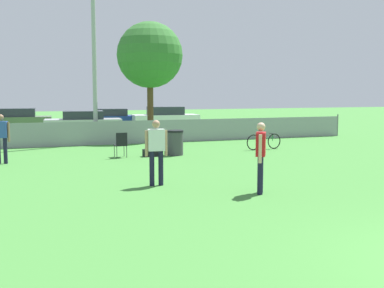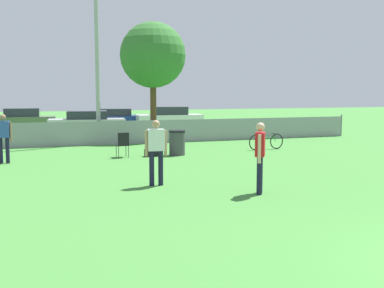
% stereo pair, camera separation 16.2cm
% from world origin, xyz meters
% --- Properties ---
extents(fence_backline, '(21.83, 0.07, 1.21)m').
position_xyz_m(fence_backline, '(0.00, 18.00, 0.55)').
color(fence_backline, gray).
rests_on(fence_backline, ground_plane).
extents(light_pole, '(0.90, 0.36, 10.13)m').
position_xyz_m(light_pole, '(-2.54, 18.60, 5.85)').
color(light_pole, '#9E9EA3').
rests_on(light_pole, ground_plane).
extents(tree_near_pole, '(3.38, 3.38, 6.04)m').
position_xyz_m(tree_near_pole, '(0.52, 19.87, 4.32)').
color(tree_near_pole, brown).
rests_on(tree_near_pole, ground_plane).
extents(player_receiver_white, '(0.59, 0.26, 1.72)m').
position_xyz_m(player_receiver_white, '(-2.82, 7.70, 1.00)').
color(player_receiver_white, '#191933').
rests_on(player_receiver_white, ground_plane).
extents(player_defender_red, '(0.41, 0.52, 1.72)m').
position_xyz_m(player_defender_red, '(-0.77, 5.84, 1.00)').
color(player_defender_red, '#191933').
rests_on(player_defender_red, ground_plane).
extents(spectator_in_blue, '(0.55, 0.32, 1.69)m').
position_xyz_m(spectator_in_blue, '(-6.64, 13.30, 0.98)').
color(spectator_in_blue, '#191933').
rests_on(spectator_in_blue, ground_plane).
extents(folding_chair_sideline, '(0.44, 0.44, 0.94)m').
position_xyz_m(folding_chair_sideline, '(-2.49, 13.40, 0.54)').
color(folding_chair_sideline, '#333338').
rests_on(folding_chair_sideline, ground_plane).
extents(bicycle_sideline, '(1.73, 0.44, 0.71)m').
position_xyz_m(bicycle_sideline, '(3.78, 13.74, 0.35)').
color(bicycle_sideline, black).
rests_on(bicycle_sideline, ground_plane).
extents(trash_bin, '(0.64, 0.64, 0.97)m').
position_xyz_m(trash_bin, '(-0.37, 13.33, 0.49)').
color(trash_bin, '#3F3F44').
rests_on(trash_bin, ground_plane).
extents(gear_bag_sideline, '(0.61, 0.34, 0.30)m').
position_xyz_m(gear_bag_sideline, '(-1.35, 13.31, 0.14)').
color(gear_bag_sideline, black).
rests_on(gear_bag_sideline, ground_plane).
extents(parked_car_olive, '(4.23, 2.16, 1.42)m').
position_xyz_m(parked_car_olive, '(-5.80, 28.41, 0.68)').
color(parked_car_olive, black).
rests_on(parked_car_olive, ground_plane).
extents(parked_car_silver, '(4.70, 2.36, 1.32)m').
position_xyz_m(parked_car_silver, '(-2.18, 25.13, 0.64)').
color(parked_car_silver, black).
rests_on(parked_car_silver, ground_plane).
extents(parked_car_blue, '(4.57, 2.62, 1.32)m').
position_xyz_m(parked_car_blue, '(0.23, 28.74, 0.65)').
color(parked_car_blue, black).
rests_on(parked_car_blue, ground_plane).
extents(parked_car_white, '(4.54, 2.15, 1.47)m').
position_xyz_m(parked_car_white, '(3.59, 26.89, 0.71)').
color(parked_car_white, black).
rests_on(parked_car_white, ground_plane).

